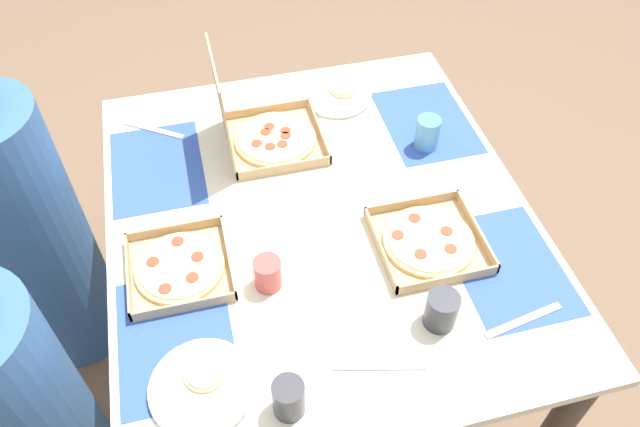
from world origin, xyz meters
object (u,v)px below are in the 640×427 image
plate_near_right (338,95)px  cup_clear_right (427,133)px  cup_spare (289,398)px  diner_left_seat (24,420)px  pizza_box_corner_left (264,132)px  pizza_box_corner_right (180,268)px  cup_red (441,310)px  plate_near_left (203,386)px  diner_right_seat (33,235)px  pizza_box_edge_far (429,241)px  cup_dark (268,273)px

plate_near_right → cup_clear_right: bearing=-146.2°
cup_spare → diner_left_seat: (0.23, 0.63, -0.27)m
pizza_box_corner_left → cup_clear_right: pizza_box_corner_left is taller
pizza_box_corner_right → cup_red: bearing=-117.3°
cup_spare → diner_left_seat: size_ratio=0.09×
plate_near_left → cup_red: 0.56m
cup_clear_right → diner_right_seat: size_ratio=0.08×
plate_near_left → pizza_box_edge_far: bearing=-67.3°
plate_near_left → cup_dark: size_ratio=2.71×
pizza_box_edge_far → cup_red: (-0.22, 0.06, 0.04)m
pizza_box_edge_far → diner_left_seat: bearing=96.3°
pizza_box_corner_right → cup_spare: cup_spare is taller
diner_left_seat → diner_right_seat: bearing=0.0°
cup_red → diner_right_seat: 1.25m
pizza_box_corner_right → cup_dark: size_ratio=2.97×
pizza_box_corner_left → plate_near_right: size_ratio=1.41×
pizza_box_corner_right → plate_near_left: pizza_box_corner_right is taller
diner_right_seat → diner_left_seat: bearing=180.0°
pizza_box_edge_far → plate_near_left: 0.67m
diner_left_seat → diner_right_seat: diner_right_seat is taller
cup_red → cup_spare: bearing=107.9°
pizza_box_corner_right → plate_near_right: (0.58, -0.57, -0.00)m
cup_dark → plate_near_left: bearing=141.1°
pizza_box_corner_left → cup_clear_right: (-0.13, -0.47, 0.00)m
diner_right_seat → cup_spare: bearing=-142.2°
plate_near_left → cup_clear_right: size_ratio=2.28×
pizza_box_edge_far → plate_near_right: (0.65, 0.07, -0.00)m
pizza_box_corner_left → cup_clear_right: 0.48m
pizza_box_corner_left → diner_right_seat: (-0.02, 0.73, -0.24)m
cup_spare → cup_red: 0.41m
cup_clear_right → plate_near_right: bearing=33.8°
pizza_box_edge_far → pizza_box_corner_left: bearing=35.1°
plate_near_right → cup_spare: (-1.00, 0.38, 0.04)m
cup_red → diner_left_seat: size_ratio=0.08×
pizza_box_edge_far → plate_near_right: 0.65m
plate_near_left → diner_left_seat: 0.53m
cup_spare → pizza_box_edge_far: bearing=-51.8°
cup_clear_right → diner_right_seat: bearing=85.1°
pizza_box_corner_left → plate_near_right: bearing=-59.0°
pizza_box_corner_right → plate_near_left: 0.33m
cup_dark → diner_left_seat: 0.71m
pizza_box_corner_right → diner_left_seat: bearing=113.4°
cup_spare → pizza_box_corner_left: bearing=-7.1°
pizza_box_edge_far → plate_near_left: size_ratio=1.16×
diner_right_seat → plate_near_right: bearing=-79.5°
diner_left_seat → pizza_box_corner_left: bearing=-50.5°
pizza_box_corner_right → plate_near_left: bearing=-177.0°
plate_near_left → plate_near_right: bearing=-31.2°
cup_clear_right → cup_red: (-0.58, 0.19, -0.00)m
plate_near_left → cup_clear_right: 0.97m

